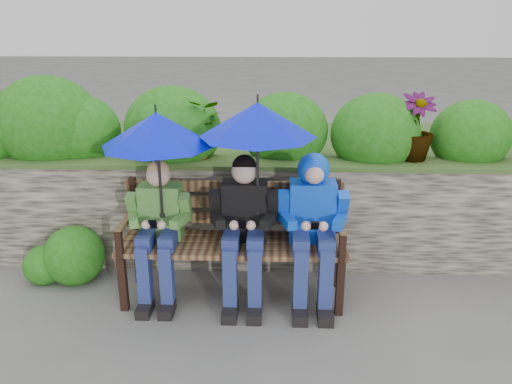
{
  "coord_description": "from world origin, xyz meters",
  "views": [
    {
      "loc": [
        0.15,
        -3.66,
        2.25
      ],
      "look_at": [
        0.0,
        0.1,
        0.95
      ],
      "focal_mm": 35.0,
      "sensor_mm": 36.0,
      "label": 1
    }
  ],
  "objects_px": {
    "boy_left": "(159,224)",
    "boy_middle": "(244,223)",
    "umbrella_right": "(258,120)",
    "umbrella_left": "(157,130)",
    "park_bench": "(233,233)",
    "boy_right": "(313,217)"
  },
  "relations": [
    {
      "from": "boy_middle",
      "to": "umbrella_left",
      "type": "bearing_deg",
      "value": -179.29
    },
    {
      "from": "umbrella_left",
      "to": "park_bench",
      "type": "bearing_deg",
      "value": 10.55
    },
    {
      "from": "boy_right",
      "to": "umbrella_right",
      "type": "height_order",
      "value": "umbrella_right"
    },
    {
      "from": "boy_left",
      "to": "boy_right",
      "type": "distance_m",
      "value": 1.26
    },
    {
      "from": "park_bench",
      "to": "boy_left",
      "type": "xyz_separation_m",
      "value": [
        -0.6,
        -0.09,
        0.11
      ]
    },
    {
      "from": "park_bench",
      "to": "boy_left",
      "type": "height_order",
      "value": "boy_left"
    },
    {
      "from": "park_bench",
      "to": "umbrella_right",
      "type": "bearing_deg",
      "value": -20.64
    },
    {
      "from": "park_bench",
      "to": "boy_left",
      "type": "relative_size",
      "value": 1.58
    },
    {
      "from": "park_bench",
      "to": "boy_middle",
      "type": "bearing_deg",
      "value": -44.87
    },
    {
      "from": "umbrella_left",
      "to": "umbrella_right",
      "type": "xyz_separation_m",
      "value": [
        0.77,
        0.03,
        0.08
      ]
    },
    {
      "from": "boy_left",
      "to": "umbrella_left",
      "type": "bearing_deg",
      "value": -20.12
    },
    {
      "from": "boy_left",
      "to": "umbrella_left",
      "type": "relative_size",
      "value": 1.28
    },
    {
      "from": "park_bench",
      "to": "boy_left",
      "type": "distance_m",
      "value": 0.62
    },
    {
      "from": "park_bench",
      "to": "umbrella_left",
      "type": "bearing_deg",
      "value": -169.45
    },
    {
      "from": "umbrella_left",
      "to": "umbrella_right",
      "type": "distance_m",
      "value": 0.78
    },
    {
      "from": "boy_middle",
      "to": "boy_right",
      "type": "bearing_deg",
      "value": 1.28
    },
    {
      "from": "boy_middle",
      "to": "boy_right",
      "type": "relative_size",
      "value": 0.99
    },
    {
      "from": "umbrella_left",
      "to": "umbrella_right",
      "type": "bearing_deg",
      "value": 2.04
    },
    {
      "from": "park_bench",
      "to": "boy_right",
      "type": "relative_size",
      "value": 1.49
    },
    {
      "from": "boy_left",
      "to": "boy_middle",
      "type": "relative_size",
      "value": 0.96
    },
    {
      "from": "umbrella_right",
      "to": "umbrella_left",
      "type": "bearing_deg",
      "value": -177.96
    },
    {
      "from": "boy_middle",
      "to": "boy_right",
      "type": "height_order",
      "value": "boy_right"
    }
  ]
}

